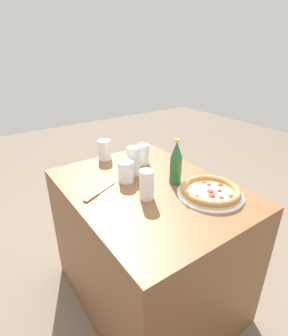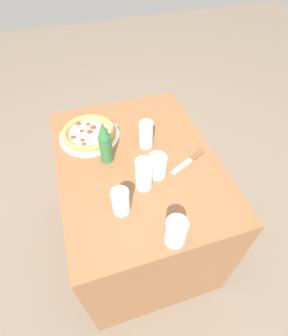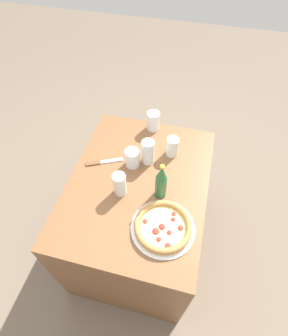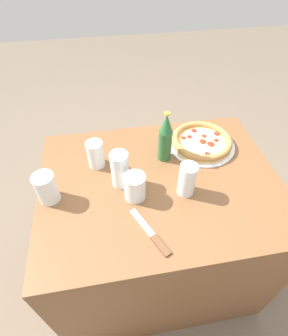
# 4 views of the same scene
# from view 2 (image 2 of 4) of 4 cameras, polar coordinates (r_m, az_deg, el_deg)

# --- Properties ---
(ground_plane) EXTENTS (8.00, 8.00, 0.00)m
(ground_plane) POSITION_cam_2_polar(r_m,az_deg,el_deg) (1.90, -1.10, -14.16)
(ground_plane) COLOR #6B5B4C
(table) EXTENTS (1.00, 0.76, 0.77)m
(table) POSITION_cam_2_polar(r_m,az_deg,el_deg) (1.57, -1.30, -7.77)
(table) COLOR brown
(table) RESTS_ON ground_plane
(pizza_veggie) EXTENTS (0.31, 0.31, 0.05)m
(pizza_veggie) POSITION_cam_2_polar(r_m,az_deg,el_deg) (1.41, -11.87, 7.44)
(pizza_veggie) COLOR silver
(pizza_veggie) RESTS_ON table
(glass_iced_tea) EXTENTS (0.08, 0.08, 0.12)m
(glass_iced_tea) POSITION_cam_2_polar(r_m,az_deg,el_deg) (0.99, 6.91, -13.80)
(glass_iced_tea) COLOR white
(glass_iced_tea) RESTS_ON table
(glass_cola) EXTENTS (0.08, 0.08, 0.11)m
(glass_cola) POSITION_cam_2_polar(r_m,az_deg,el_deg) (1.17, 2.91, 0.34)
(glass_cola) COLOR white
(glass_cola) RESTS_ON table
(glass_mango_juice) EXTENTS (0.07, 0.07, 0.14)m
(glass_mango_juice) POSITION_cam_2_polar(r_m,az_deg,el_deg) (1.30, 0.43, 7.17)
(glass_mango_juice) COLOR white
(glass_mango_juice) RESTS_ON table
(glass_water) EXTENTS (0.07, 0.07, 0.16)m
(glass_water) POSITION_cam_2_polar(r_m,az_deg,el_deg) (1.11, -0.07, -1.57)
(glass_water) COLOR white
(glass_water) RESTS_ON table
(glass_orange_juice) EXTENTS (0.07, 0.07, 0.12)m
(glass_orange_juice) POSITION_cam_2_polar(r_m,az_deg,el_deg) (1.05, -5.09, -7.45)
(glass_orange_juice) COLOR white
(glass_orange_juice) RESTS_ON table
(beer_bottle) EXTENTS (0.06, 0.06, 0.24)m
(beer_bottle) POSITION_cam_2_polar(r_m,az_deg,el_deg) (1.21, -8.51, 5.57)
(beer_bottle) COLOR #286033
(beer_bottle) RESTS_ON table
(knife) EXTENTS (0.11, 0.21, 0.01)m
(knife) POSITION_cam_2_polar(r_m,az_deg,el_deg) (1.28, 9.81, 1.59)
(knife) COLOR brown
(knife) RESTS_ON table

